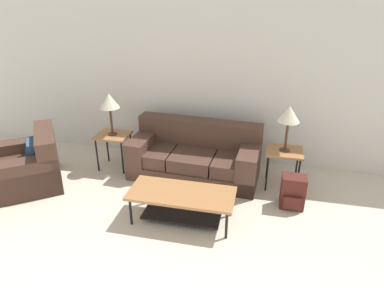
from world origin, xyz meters
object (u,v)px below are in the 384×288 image
(armchair, at_px, (27,167))
(table_lamp_left, at_px, (109,102))
(couch, at_px, (195,157))
(coffee_table, at_px, (182,200))
(backpack, at_px, (293,192))
(table_lamp_right, at_px, (289,115))
(side_table_left, at_px, (113,138))
(side_table_right, at_px, (284,155))

(armchair, xyz_separation_m, table_lamp_left, (1.02, 0.77, 0.82))
(couch, xyz_separation_m, coffee_table, (0.08, -1.16, 0.00))
(couch, relative_size, backpack, 4.38)
(table_lamp_right, bearing_deg, side_table_left, 180.00)
(armchair, relative_size, side_table_left, 2.38)
(coffee_table, relative_size, table_lamp_right, 1.97)
(couch, distance_m, table_lamp_right, 1.53)
(backpack, bearing_deg, table_lamp_right, 104.90)
(armchair, bearing_deg, side_table_left, 37.14)
(couch, distance_m, armchair, 2.46)
(side_table_right, bearing_deg, armchair, -167.99)
(side_table_right, bearing_deg, table_lamp_left, -180.00)
(backpack, bearing_deg, coffee_table, -155.94)
(coffee_table, bearing_deg, backpack, 24.06)
(table_lamp_left, distance_m, backpack, 2.92)
(armchair, relative_size, side_table_right, 2.38)
(table_lamp_right, height_order, backpack, table_lamp_right)
(side_table_left, bearing_deg, armchair, -142.86)
(armchair, distance_m, side_table_right, 3.71)
(side_table_left, distance_m, side_table_right, 2.60)
(armchair, xyz_separation_m, backpack, (3.76, 0.27, -0.07))
(couch, bearing_deg, backpack, -21.28)
(table_lamp_left, xyz_separation_m, table_lamp_right, (2.60, 0.00, 0.00))
(table_lamp_left, height_order, backpack, table_lamp_left)
(couch, height_order, table_lamp_right, table_lamp_right)
(coffee_table, height_order, backpack, backpack)
(coffee_table, distance_m, side_table_right, 1.66)
(backpack, bearing_deg, armchair, -175.92)
(couch, distance_m, table_lamp_left, 1.53)
(armchair, relative_size, coffee_table, 1.07)
(coffee_table, xyz_separation_m, side_table_left, (-1.39, 1.10, 0.21))
(couch, relative_size, side_table_right, 3.42)
(armchair, bearing_deg, table_lamp_left, 37.14)
(coffee_table, bearing_deg, armchair, 172.09)
(table_lamp_right, bearing_deg, couch, 177.56)
(side_table_right, height_order, table_lamp_left, table_lamp_left)
(armchair, distance_m, table_lamp_left, 1.52)
(couch, height_order, coffee_table, couch)
(table_lamp_left, bearing_deg, backpack, -10.40)
(armchair, distance_m, backpack, 3.77)
(side_table_right, bearing_deg, backpack, -75.10)
(coffee_table, relative_size, backpack, 2.86)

